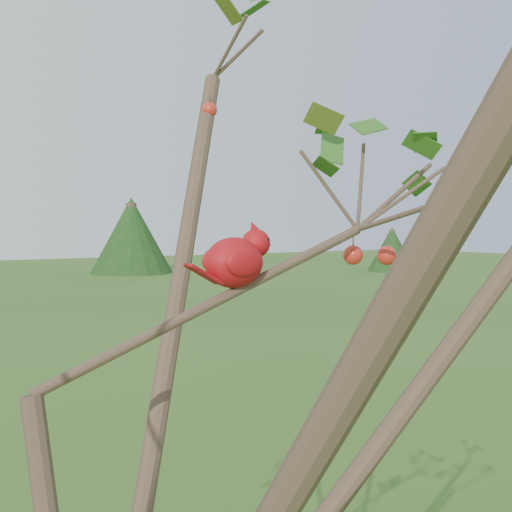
{
  "coord_description": "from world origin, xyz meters",
  "views": [
    {
      "loc": [
        -0.26,
        -0.9,
        2.21
      ],
      "look_at": [
        0.34,
        0.08,
        2.15
      ],
      "focal_mm": 45.0,
      "sensor_mm": 36.0,
      "label": 1
    }
  ],
  "objects": [
    {
      "name": "cardinal",
      "position": [
        0.3,
        0.07,
        2.15
      ],
      "size": [
        0.19,
        0.1,
        0.13
      ],
      "rotation": [
        0.0,
        0.0,
        0.15
      ],
      "color": "#AA0F0E",
      "rests_on": "ground"
    },
    {
      "name": "crabapple_tree",
      "position": [
        0.03,
        -0.02,
        2.12
      ],
      "size": [
        2.35,
        2.05,
        2.95
      ],
      "color": "#473126",
      "rests_on": "ground"
    }
  ]
}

